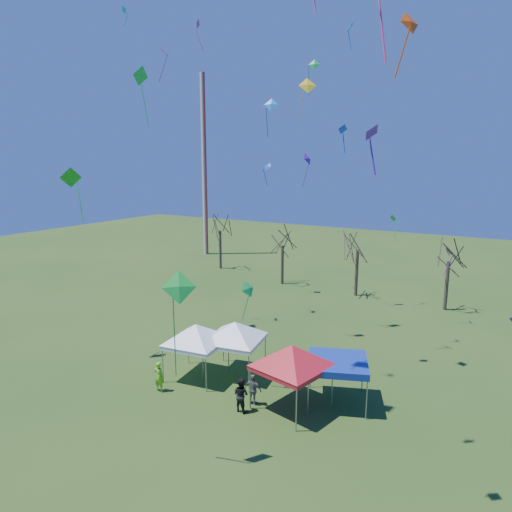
% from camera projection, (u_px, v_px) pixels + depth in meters
% --- Properties ---
extents(ground, '(140.00, 140.00, 0.00)m').
position_uv_depth(ground, '(250.00, 416.00, 23.83)').
color(ground, '#2B4B18').
rests_on(ground, ground).
extents(radio_mast, '(0.70, 0.70, 25.00)m').
position_uv_depth(radio_mast, '(204.00, 166.00, 63.93)').
color(radio_mast, silver).
rests_on(radio_mast, ground).
extents(tree_0, '(3.83, 3.83, 8.44)m').
position_uv_depth(tree_0, '(220.00, 217.00, 56.00)').
color(tree_0, '#3D2D21').
rests_on(tree_0, ground).
extents(tree_1, '(3.42, 3.42, 7.54)m').
position_uv_depth(tree_1, '(283.00, 231.00, 48.84)').
color(tree_1, '#3D2D21').
rests_on(tree_1, ground).
extents(tree_2, '(3.71, 3.71, 8.18)m').
position_uv_depth(tree_2, '(358.00, 233.00, 44.35)').
color(tree_2, '#3D2D21').
rests_on(tree_2, ground).
extents(tree_3, '(3.59, 3.59, 7.91)m').
position_uv_depth(tree_3, '(450.00, 243.00, 39.95)').
color(tree_3, '#3D2D21').
rests_on(tree_3, ground).
extents(tent_white_west, '(4.42, 4.42, 3.93)m').
position_uv_depth(tent_white_west, '(196.00, 328.00, 27.67)').
color(tent_white_west, gray).
rests_on(tent_white_west, ground).
extents(tent_white_mid, '(4.42, 4.42, 3.96)m').
position_uv_depth(tent_white_mid, '(235.00, 326.00, 28.01)').
color(tent_white_mid, gray).
rests_on(tent_white_mid, ground).
extents(tent_red, '(4.62, 4.62, 4.17)m').
position_uv_depth(tent_red, '(292.00, 349.00, 24.00)').
color(tent_red, gray).
rests_on(tent_red, ground).
extents(tent_blue, '(4.14, 4.14, 2.51)m').
position_uv_depth(tent_blue, '(337.00, 363.00, 24.79)').
color(tent_blue, gray).
rests_on(tent_blue, ground).
extents(person_grey, '(1.03, 0.46, 1.73)m').
position_uv_depth(person_grey, '(253.00, 390.00, 24.88)').
color(person_grey, slate).
rests_on(person_grey, ground).
extents(person_green, '(0.67, 0.45, 1.79)m').
position_uv_depth(person_green, '(159.00, 376.00, 26.33)').
color(person_green, '#6ED021').
rests_on(person_green, ground).
extents(person_dark, '(0.98, 0.80, 1.86)m').
position_uv_depth(person_dark, '(241.00, 395.00, 24.18)').
color(person_dark, black).
rests_on(person_dark, ground).
extents(kite_5, '(1.58, 1.50, 4.66)m').
position_uv_depth(kite_5, '(179.00, 288.00, 18.61)').
color(kite_5, green).
rests_on(kite_5, ground).
extents(kite_11, '(1.49, 1.34, 2.85)m').
position_uv_depth(kite_11, '(308.00, 85.00, 32.90)').
color(kite_11, yellow).
rests_on(kite_11, ground).
extents(kite_13, '(1.00, 0.78, 2.24)m').
position_uv_depth(kite_13, '(268.00, 167.00, 43.84)').
color(kite_13, blue).
rests_on(kite_13, ground).
extents(kite_26, '(1.08, 0.92, 2.89)m').
position_uv_depth(kite_26, '(314.00, 65.00, 37.88)').
color(kite_26, green).
rests_on(kite_26, ground).
extents(kite_27, '(0.92, 1.11, 2.46)m').
position_uv_depth(kite_27, '(410.00, 23.00, 17.36)').
color(kite_27, '#DA460B').
rests_on(kite_27, ground).
extents(kite_20, '(0.67, 0.46, 1.43)m').
position_uv_depth(kite_20, '(124.00, 10.00, 33.42)').
color(kite_20, '#0DACC4').
rests_on(kite_20, ground).
extents(kite_24, '(1.12, 0.83, 2.61)m').
position_uv_depth(kite_24, '(271.00, 105.00, 31.16)').
color(kite_24, blue).
rests_on(kite_24, ground).
extents(kite_2, '(0.80, 1.42, 3.43)m').
position_uv_depth(kite_2, '(308.00, 159.00, 45.52)').
color(kite_2, '#5C19B2').
rests_on(kite_2, ground).
extents(kite_15, '(0.77, 0.90, 1.53)m').
position_uv_depth(kite_15, '(350.00, 27.00, 25.43)').
color(kite_15, '#1689F0').
rests_on(kite_15, ground).
extents(kite_9, '(0.64, 0.77, 1.68)m').
position_uv_depth(kite_9, '(371.00, 134.00, 14.98)').
color(kite_9, '#531AB9').
rests_on(kite_9, ground).
extents(kite_21, '(0.63, 0.80, 2.32)m').
position_uv_depth(kite_21, '(198.00, 25.00, 35.27)').
color(kite_21, '#E23283').
rests_on(kite_21, ground).
extents(kite_19, '(0.80, 0.98, 2.30)m').
position_uv_depth(kite_19, '(448.00, 252.00, 36.62)').
color(kite_19, purple).
rests_on(kite_19, ground).
extents(kite_8, '(0.73, 1.46, 4.20)m').
position_uv_depth(kite_8, '(140.00, 76.00, 32.55)').
color(kite_8, green).
rests_on(kite_8, ground).
extents(kite_14, '(1.15, 1.39, 3.55)m').
position_uv_depth(kite_14, '(71.00, 178.00, 28.65)').
color(kite_14, green).
rests_on(kite_14, ground).
extents(kite_18, '(0.70, 0.78, 1.71)m').
position_uv_depth(kite_18, '(343.00, 130.00, 27.18)').
color(kite_18, blue).
rests_on(kite_18, ground).
extents(kite_7, '(1.10, 1.14, 2.71)m').
position_uv_depth(kite_7, '(163.00, 51.00, 33.79)').
color(kite_7, '#FB37A6').
rests_on(kite_7, ground).
extents(kite_1, '(0.74, 1.12, 2.37)m').
position_uv_depth(kite_1, '(248.00, 289.00, 25.83)').
color(kite_1, green).
rests_on(kite_1, ground).
extents(kite_22, '(0.96, 0.89, 2.56)m').
position_uv_depth(kite_22, '(393.00, 219.00, 41.21)').
color(kite_22, green).
rests_on(kite_22, ground).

